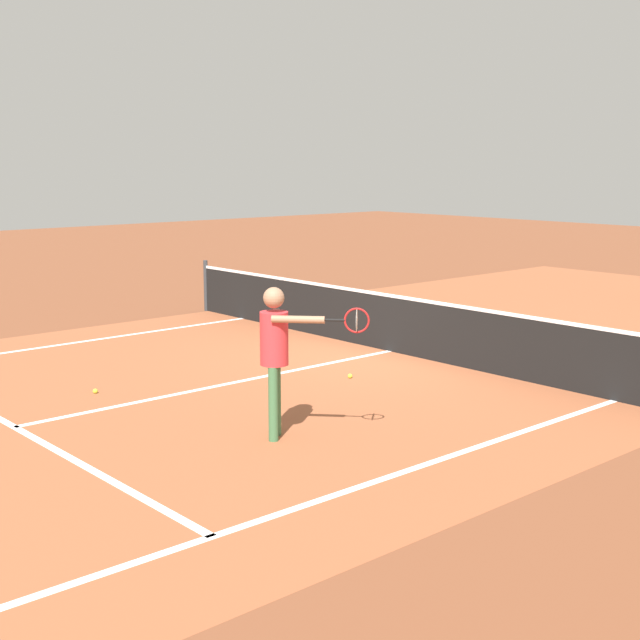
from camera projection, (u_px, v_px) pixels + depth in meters
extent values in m
plane|color=brown|center=(390.00, 351.00, 14.52)|extent=(60.00, 60.00, 0.00)
cube|color=#9E5433|center=(390.00, 351.00, 14.52)|extent=(10.62, 24.40, 0.00)
cube|color=white|center=(255.00, 522.00, 7.61)|extent=(0.10, 11.89, 0.01)
cube|color=white|center=(15.00, 427.00, 10.35)|extent=(8.22, 0.10, 0.01)
cube|color=white|center=(234.00, 383.00, 12.43)|extent=(0.10, 6.40, 0.01)
cylinder|color=#33383D|center=(206.00, 286.00, 18.40)|extent=(0.09, 0.09, 1.07)
cube|color=black|center=(390.00, 324.00, 14.44)|extent=(10.79, 0.02, 0.91)
cube|color=white|center=(390.00, 296.00, 14.35)|extent=(10.79, 0.03, 0.05)
cylinder|color=#3F7247|center=(276.00, 399.00, 9.99)|extent=(0.11, 0.11, 0.86)
cylinder|color=#3F7247|center=(273.00, 404.00, 9.77)|extent=(0.11, 0.11, 0.86)
cylinder|color=red|center=(274.00, 338.00, 9.75)|extent=(0.32, 0.32, 0.60)
sphere|color=#A87A5B|center=(274.00, 298.00, 9.67)|extent=(0.24, 0.24, 0.24)
cylinder|color=#A87A5B|center=(276.00, 335.00, 9.91)|extent=(0.08, 0.08, 0.58)
cylinder|color=#A87A5B|center=(298.00, 319.00, 9.51)|extent=(0.48, 0.46, 0.08)
cylinder|color=black|center=(335.00, 320.00, 9.47)|extent=(0.18, 0.17, 0.03)
torus|color=red|center=(357.00, 320.00, 9.44)|extent=(0.22, 0.21, 0.28)
cylinder|color=silver|center=(357.00, 320.00, 9.44)|extent=(0.17, 0.19, 0.25)
sphere|color=#CCE033|center=(350.00, 376.00, 12.69)|extent=(0.07, 0.07, 0.07)
sphere|color=#CCE033|center=(95.00, 391.00, 11.85)|extent=(0.07, 0.07, 0.07)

